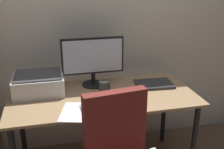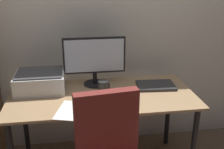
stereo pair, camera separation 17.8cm
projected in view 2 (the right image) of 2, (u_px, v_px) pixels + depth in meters
back_wall at (95, 15)px, 2.54m from camera, size 6.40×0.10×2.60m
desk at (102, 104)px, 2.27m from camera, size 1.50×0.72×0.74m
monitor at (94, 58)px, 2.35m from camera, size 0.53×0.20×0.42m
keyboard at (97, 105)px, 2.03m from camera, size 0.29×0.12×0.02m
mouse at (127, 102)px, 2.07m from camera, size 0.06×0.10×0.03m
coffee_mug at (103, 87)px, 2.23m from camera, size 0.10×0.08×0.11m
laptop at (156, 85)px, 2.38m from camera, size 0.34×0.25×0.02m
printer at (40, 81)px, 2.29m from camera, size 0.40×0.34×0.16m
paper_sheet at (73, 110)px, 1.97m from camera, size 0.28×0.34×0.00m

